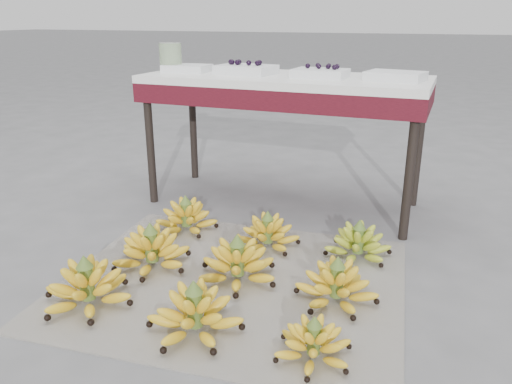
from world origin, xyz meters
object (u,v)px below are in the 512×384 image
at_px(bunch_back_center, 268,234).
at_px(bunch_front_left, 87,288).
at_px(tray_right, 321,73).
at_px(bunch_front_center, 195,314).
at_px(bunch_mid_center, 237,264).
at_px(bunch_back_right, 358,244).
at_px(tray_far_right, 395,76).
at_px(vendor_table, 284,91).
at_px(bunch_back_left, 186,218).
at_px(tray_left, 246,69).
at_px(bunch_mid_left, 152,251).
at_px(newspaper_mat, 233,281).
at_px(glass_jar, 171,57).
at_px(bunch_mid_right, 336,286).
at_px(tray_far_left, 187,68).
at_px(bunch_front_right, 314,344).

bearing_deg(bunch_back_center, bunch_front_left, -122.38).
height_order(bunch_back_center, tray_right, tray_right).
relative_size(bunch_front_center, bunch_back_center, 1.35).
height_order(bunch_front_left, bunch_mid_center, same).
xyz_separation_m(bunch_back_right, tray_far_right, (0.03, 0.50, 0.63)).
bearing_deg(vendor_table, bunch_front_left, -103.82).
height_order(bunch_back_left, bunch_back_center, bunch_back_left).
bearing_deg(tray_left, vendor_table, 2.05).
bearing_deg(bunch_mid_left, bunch_mid_center, 24.22).
distance_m(tray_left, tray_right, 0.39).
height_order(newspaper_mat, vendor_table, vendor_table).
height_order(tray_right, glass_jar, glass_jar).
bearing_deg(bunch_mid_right, bunch_front_left, -153.49).
bearing_deg(bunch_back_center, bunch_mid_left, -137.56).
height_order(bunch_back_right, glass_jar, glass_jar).
xyz_separation_m(newspaper_mat, bunch_front_left, (-0.40, -0.33, 0.07)).
xyz_separation_m(bunch_mid_right, vendor_table, (-0.50, 0.87, 0.53)).
height_order(bunch_mid_left, tray_far_left, tray_far_left).
bearing_deg(bunch_front_left, vendor_table, 87.69).
height_order(vendor_table, glass_jar, glass_jar).
distance_m(bunch_back_center, glass_jar, 1.13).
relative_size(bunch_back_center, tray_far_right, 0.98).
xyz_separation_m(newspaper_mat, bunch_mid_left, (-0.35, -0.01, 0.07)).
xyz_separation_m(bunch_front_center, bunch_back_left, (-0.42, 0.70, -0.00)).
bearing_deg(vendor_table, bunch_front_center, -84.21).
bearing_deg(bunch_front_left, tray_left, 97.08).
bearing_deg(bunch_mid_center, glass_jar, 148.34).
distance_m(tray_far_left, tray_far_right, 1.07).
distance_m(bunch_mid_center, tray_far_left, 1.23).
height_order(bunch_front_right, bunch_back_center, bunch_back_center).
relative_size(bunch_front_right, tray_far_right, 1.04).
bearing_deg(tray_far_left, bunch_mid_right, -39.49).
relative_size(tray_left, tray_right, 1.16).
bearing_deg(bunch_back_left, bunch_front_right, -44.19).
bearing_deg(bunch_back_left, bunch_back_center, -7.66).
xyz_separation_m(bunch_back_right, tray_left, (-0.71, 0.49, 0.64)).
distance_m(bunch_front_left, bunch_mid_center, 0.54).
bearing_deg(vendor_table, bunch_back_center, -77.75).
bearing_deg(glass_jar, bunch_back_right, -22.38).
height_order(bunch_back_right, tray_far_left, tray_far_left).
xyz_separation_m(newspaper_mat, bunch_front_right, (0.40, -0.33, 0.05)).
distance_m(bunch_mid_right, tray_far_left, 1.47).
bearing_deg(tray_far_right, bunch_back_left, -148.23).
height_order(tray_right, tray_far_right, tray_right).
height_order(bunch_front_right, tray_far_left, tray_far_left).
relative_size(bunch_front_center, bunch_mid_center, 0.96).
height_order(bunch_front_center, tray_right, tray_right).
bearing_deg(bunch_front_left, tray_right, 79.31).
xyz_separation_m(bunch_back_left, vendor_table, (0.30, 0.52, 0.53)).
distance_m(vendor_table, tray_left, 0.23).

